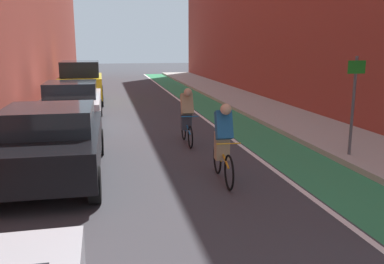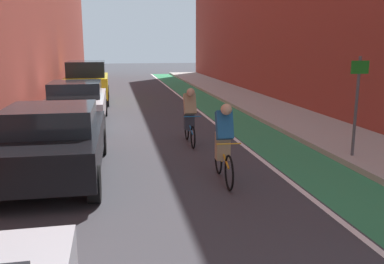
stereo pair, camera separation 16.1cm
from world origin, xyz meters
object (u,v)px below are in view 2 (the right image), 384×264
object	(u,v)px
parked_sedan_black	(54,141)
cyclist_mid	(224,143)
parked_sedan_white	(77,103)
cyclist_trailing	(190,114)
parked_suv_yellow_cab	(87,81)
street_sign_post	(357,97)

from	to	relation	value
parked_sedan_black	cyclist_mid	size ratio (longest dim) A/B	2.54
parked_sedan_white	cyclist_trailing	distance (m)	4.67
parked_suv_yellow_cab	cyclist_trailing	world-z (taller)	parked_suv_yellow_cab
cyclist_mid	cyclist_trailing	xyz separation A→B (m)	(-0.09, 3.29, 0.03)
parked_suv_yellow_cab	cyclist_trailing	xyz separation A→B (m)	(3.30, -9.16, -0.17)
parked_sedan_white	parked_sedan_black	bearing A→B (deg)	-90.00
parked_sedan_white	cyclist_mid	size ratio (longest dim) A/B	2.68
parked_sedan_white	street_sign_post	xyz separation A→B (m)	(6.81, -5.74, 0.76)
parked_sedan_black	parked_sedan_white	bearing A→B (deg)	90.00
cyclist_mid	parked_sedan_white	bearing A→B (deg)	117.21
parked_suv_yellow_cab	street_sign_post	bearing A→B (deg)	-59.56
cyclist_mid	street_sign_post	xyz separation A→B (m)	(3.42, 0.86, 0.73)
cyclist_trailing	parked_sedan_white	bearing A→B (deg)	134.92
parked_suv_yellow_cab	street_sign_post	world-z (taller)	street_sign_post
parked_sedan_black	street_sign_post	world-z (taller)	street_sign_post
parked_sedan_white	parked_suv_yellow_cab	world-z (taller)	parked_suv_yellow_cab
parked_suv_yellow_cab	street_sign_post	distance (m)	13.46
parked_suv_yellow_cab	cyclist_mid	xyz separation A→B (m)	(3.39, -12.45, -0.21)
parked_sedan_black	parked_suv_yellow_cab	size ratio (longest dim) A/B	1.03
parked_sedan_black	parked_suv_yellow_cab	bearing A→B (deg)	89.99
parked_sedan_white	cyclist_trailing	size ratio (longest dim) A/B	2.79
cyclist_trailing	street_sign_post	distance (m)	4.33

